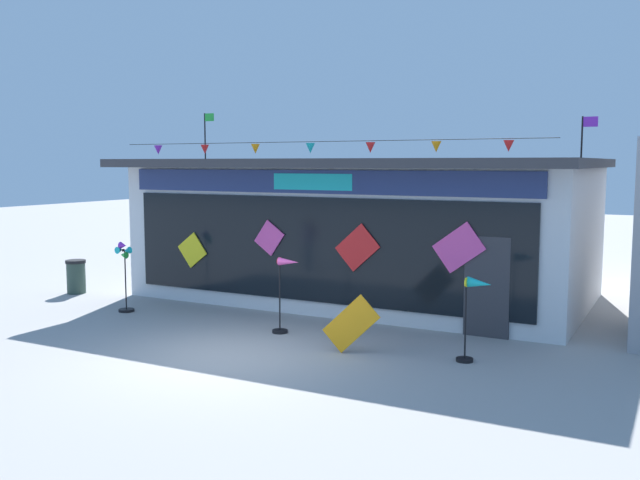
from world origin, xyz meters
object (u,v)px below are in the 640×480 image
(trash_bin, at_px, (76,276))
(display_kite_on_ground, at_px, (351,324))
(kite_shop_building, at_px, (367,227))
(wind_spinner_far_left, at_px, (124,270))
(wind_spinner_center_left, at_px, (475,304))
(wind_spinner_left, at_px, (285,286))

(trash_bin, distance_m, display_kite_on_ground, 9.12)
(display_kite_on_ground, bearing_deg, kite_shop_building, 111.40)
(wind_spinner_far_left, bearing_deg, wind_spinner_center_left, -2.03)
(kite_shop_building, relative_size, wind_spinner_left, 7.24)
(trash_bin, bearing_deg, wind_spinner_far_left, -22.09)
(wind_spinner_far_left, bearing_deg, wind_spinner_left, -0.51)
(wind_spinner_left, height_order, display_kite_on_ground, wind_spinner_left)
(wind_spinner_left, xyz_separation_m, trash_bin, (-7.12, 1.18, -0.52))
(wind_spinner_left, relative_size, trash_bin, 1.75)
(kite_shop_building, height_order, trash_bin, kite_shop_building)
(wind_spinner_far_left, xyz_separation_m, trash_bin, (-2.80, 1.14, -0.54))
(wind_spinner_center_left, distance_m, trash_bin, 11.16)
(wind_spinner_far_left, bearing_deg, kite_shop_building, 47.57)
(wind_spinner_left, bearing_deg, trash_bin, 170.63)
(kite_shop_building, height_order, wind_spinner_left, kite_shop_building)
(wind_spinner_far_left, bearing_deg, trash_bin, 157.91)
(wind_spinner_center_left, bearing_deg, display_kite_on_ground, -168.24)
(kite_shop_building, xyz_separation_m, trash_bin, (-6.89, -3.33, -1.33))
(wind_spinner_far_left, distance_m, trash_bin, 3.07)
(kite_shop_building, distance_m, wind_spinner_left, 4.59)
(wind_spinner_left, height_order, trash_bin, wind_spinner_left)
(trash_bin, bearing_deg, wind_spinner_center_left, -7.37)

